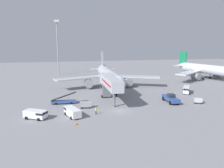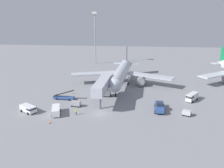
{
  "view_description": "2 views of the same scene",
  "coord_description": "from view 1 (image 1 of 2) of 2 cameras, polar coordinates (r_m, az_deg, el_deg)",
  "views": [
    {
      "loc": [
        -13.85,
        -48.84,
        15.88
      ],
      "look_at": [
        2.89,
        19.72,
        2.83
      ],
      "focal_mm": 35.32,
      "sensor_mm": 36.0,
      "label": 1
    },
    {
      "loc": [
        9.51,
        -53.92,
        23.9
      ],
      "look_at": [
        1.32,
        15.42,
        3.67
      ],
      "focal_mm": 36.34,
      "sensor_mm": 36.0,
      "label": 2
    }
  ],
  "objects": [
    {
      "name": "belt_loader_truck",
      "position": [
        60.26,
        -12.37,
        -4.31
      ],
      "size": [
        6.65,
        2.13,
        3.15
      ],
      "color": "#2D4C8E",
      "rests_on": "ground"
    },
    {
      "name": "airplane_background",
      "position": [
        106.0,
        23.62,
        3.4
      ],
      "size": [
        38.21,
        38.13,
        12.04
      ],
      "color": "silver",
      "rests_on": "ground"
    },
    {
      "name": "ground_crew_worker_foreground",
      "position": [
        50.34,
        -4.18,
        -6.86
      ],
      "size": [
        0.36,
        0.36,
        1.7
      ],
      "color": "#1E2333",
      "rests_on": "ground"
    },
    {
      "name": "safety_cone_charlie",
      "position": [
        44.73,
        -9.23,
        -10.02
      ],
      "size": [
        0.43,
        0.43,
        0.66
      ],
      "color": "black",
      "rests_on": "ground"
    },
    {
      "name": "pushback_tug",
      "position": [
        62.22,
        14.96,
        -3.61
      ],
      "size": [
        2.93,
        7.13,
        2.44
      ],
      "color": "#2D4C8E",
      "rests_on": "ground"
    },
    {
      "name": "service_van_far_left",
      "position": [
        49.69,
        -10.3,
        -7.01
      ],
      "size": [
        3.65,
        5.89,
        1.88
      ],
      "color": "white",
      "rests_on": "ground"
    },
    {
      "name": "safety_cone_bravo",
      "position": [
        81.89,
        14.56,
        -0.86
      ],
      "size": [
        0.35,
        0.35,
        0.54
      ],
      "color": "black",
      "rests_on": "ground"
    },
    {
      "name": "service_van_outer_left",
      "position": [
        74.71,
        18.7,
        -1.34
      ],
      "size": [
        4.61,
        5.45,
        2.28
      ],
      "color": "silver",
      "rests_on": "ground"
    },
    {
      "name": "baggage_cart_rear_left",
      "position": [
        63.52,
        21.36,
        -3.99
      ],
      "size": [
        2.45,
        2.1,
        1.46
      ],
      "color": "#38383D",
      "rests_on": "ground"
    },
    {
      "name": "safety_cone_alpha",
      "position": [
        65.87,
        -11.41,
        -3.44
      ],
      "size": [
        0.36,
        0.36,
        0.55
      ],
      "color": "black",
      "rests_on": "ground"
    },
    {
      "name": "service_van_near_center",
      "position": [
        50.04,
        -19.09,
        -7.33
      ],
      "size": [
        5.24,
        4.31,
        1.85
      ],
      "color": "white",
      "rests_on": "ground"
    },
    {
      "name": "apron_light_mast",
      "position": [
        116.03,
        -14.01,
        11.59
      ],
      "size": [
        2.4,
        2.4,
        27.29
      ],
      "color": "#93969B",
      "rests_on": "ground"
    },
    {
      "name": "jet_bridge",
      "position": [
        59.73,
        -0.51,
        0.31
      ],
      "size": [
        3.75,
        16.66,
        7.19
      ],
      "color": "#B2B7C1",
      "rests_on": "ground"
    },
    {
      "name": "ground_plane",
      "position": [
        53.19,
        2.03,
        -6.9
      ],
      "size": [
        300.0,
        300.0,
        0.0
      ],
      "primitive_type": "plane",
      "color": "gray"
    },
    {
      "name": "airplane_at_gate",
      "position": [
        78.68,
        -0.88,
        2.19
      ],
      "size": [
        38.63,
        40.9,
        12.55
      ],
      "color": "#B7BCC6",
      "rests_on": "ground"
    },
    {
      "name": "baggage_cart_near_right",
      "position": [
        55.41,
        -6.81,
        -5.31
      ],
      "size": [
        2.89,
        1.59,
        1.59
      ],
      "color": "#38383D",
      "rests_on": "ground"
    }
  ]
}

